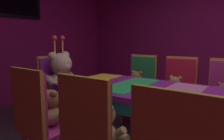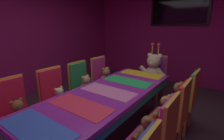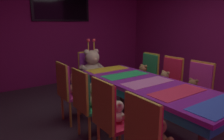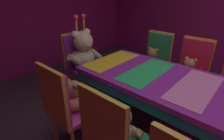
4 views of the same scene
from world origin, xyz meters
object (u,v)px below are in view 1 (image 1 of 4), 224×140
teddy_right_1 (224,97)px  king_teddy_bear (62,76)px  banquet_table (180,101)px  chair_right_2 (178,87)px  chair_left_3 (37,115)px  teddy_left_2 (105,127)px  teddy_right_2 (174,89)px  teddy_left_3 (52,110)px  teddy_right_3 (136,83)px  throne_chair (54,84)px  chair_right_3 (141,81)px  chair_left_2 (92,134)px

teddy_right_1 → king_teddy_bear: 1.99m
banquet_table → chair_right_2: chair_right_2 is taller
chair_left_3 → teddy_left_2: bearing=-75.3°
teddy_right_2 → teddy_left_3: bearing=-22.7°
teddy_right_3 → teddy_left_2: bearing=21.5°
banquet_table → teddy_left_2: teddy_left_2 is taller
teddy_right_2 → teddy_right_3: (0.01, 0.56, 0.01)m
teddy_left_3 → throne_chair: 1.13m
chair_right_2 → teddy_right_2: 0.15m
banquet_table → teddy_left_3: bearing=129.0°
banquet_table → chair_left_3: 1.23m
teddy_right_2 → throne_chair: throne_chair is taller
chair_left_3 → chair_right_2: 1.81m
teddy_left_3 → teddy_right_3: (1.43, -0.03, -0.01)m
chair_right_2 → teddy_right_3: bearing=-76.6°
teddy_right_1 → chair_right_3: size_ratio=0.30×
teddy_left_2 → teddy_right_3: (1.42, 0.56, 0.00)m
banquet_table → chair_right_3: 1.21m
king_teddy_bear → teddy_left_2: bearing=-28.6°
chair_left_2 → banquet_table: bearing=-19.0°
teddy_left_3 → throne_chair: throne_chair is taller
king_teddy_bear → chair_left_2: bearing=-33.3°
banquet_table → king_teddy_bear: 1.59m
teddy_left_2 → chair_right_3: bearing=19.7°
teddy_right_3 → teddy_right_2: bearing=88.9°
king_teddy_bear → teddy_right_2: bearing=28.3°
teddy_right_1 → king_teddy_bear: king_teddy_bear is taller
teddy_right_2 → throne_chair: bearing=-64.5°
chair_left_2 → chair_right_2: bearing=-0.1°
banquet_table → teddy_left_2: (-0.71, 0.29, -0.06)m
throne_chair → chair_right_3: bearing=43.4°
chair_right_2 → teddy_right_3: chair_right_2 is taller
banquet_table → teddy_right_1: 0.75m
chair_left_3 → teddy_right_1: 1.93m
chair_left_3 → chair_right_3: size_ratio=1.00×
chair_right_3 → teddy_left_3: bearing=-1.0°
teddy_left_2 → chair_left_3: 0.61m
teddy_right_1 → teddy_left_3: bearing=-39.0°
chair_left_2 → teddy_left_2: (0.15, -0.00, -0.01)m
chair_left_2 → chair_right_2: (1.70, -0.00, 0.00)m
banquet_table → chair_left_3: bearing=134.3°
teddy_right_2 → king_teddy_bear: bearing=-61.7°
teddy_right_1 → king_teddy_bear: size_ratio=0.37×
chair_right_2 → king_teddy_bear: (-0.85, 1.30, 0.12)m
chair_left_3 → chair_right_3: bearing=-1.0°
chair_left_3 → teddy_right_3: bearing=-1.0°
chair_left_2 → chair_left_3: same height
teddy_right_2 → teddy_right_3: teddy_right_3 is taller
teddy_left_3 → teddy_right_3: teddy_left_3 is taller
teddy_left_2 → teddy_left_3: bearing=90.7°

